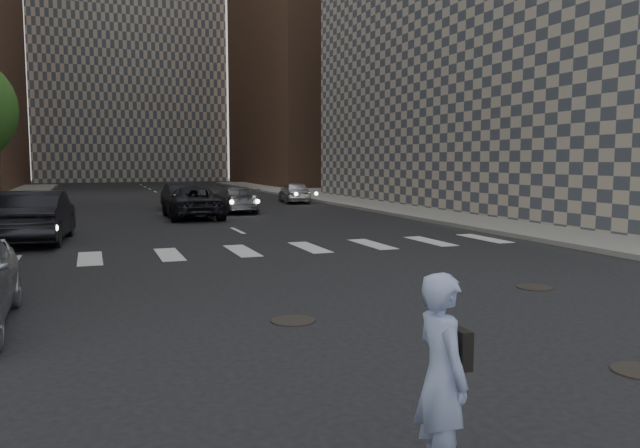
# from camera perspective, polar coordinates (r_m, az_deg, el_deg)

# --- Properties ---
(ground) EXTENTS (160.00, 160.00, 0.00)m
(ground) POSITION_cam_1_polar(r_m,az_deg,el_deg) (9.70, 11.25, -9.35)
(ground) COLOR black
(ground) RESTS_ON ground
(sidewalk_right) EXTENTS (13.00, 80.00, 0.15)m
(sidewalk_right) POSITION_cam_1_polar(r_m,az_deg,el_deg) (34.14, 14.52, 1.53)
(sidewalk_right) COLOR gray
(sidewalk_right) RESTS_ON ground
(tower_right) EXTENTS (18.00, 24.00, 36.00)m
(tower_right) POSITION_cam_1_polar(r_m,az_deg,el_deg) (69.46, 1.40, 18.70)
(tower_right) COLOR brown
(tower_right) RESTS_ON ground
(manhole_b) EXTENTS (0.70, 0.70, 0.02)m
(manhole_b) POSITION_cam_1_polar(r_m,az_deg,el_deg) (9.94, -2.48, -8.81)
(manhole_b) COLOR black
(manhole_b) RESTS_ON ground
(manhole_c) EXTENTS (0.70, 0.70, 0.02)m
(manhole_c) POSITION_cam_1_polar(r_m,az_deg,el_deg) (13.16, 19.03, -5.49)
(manhole_c) COLOR black
(manhole_c) RESTS_ON ground
(skateboarder) EXTENTS (0.43, 0.86, 1.69)m
(skateboarder) POSITION_cam_1_polar(r_m,az_deg,el_deg) (4.94, 11.10, -13.60)
(skateboarder) COLOR brown
(skateboarder) RESTS_ON ground
(traffic_car_a) EXTENTS (2.11, 5.00, 1.61)m
(traffic_car_a) POSITION_cam_1_polar(r_m,az_deg,el_deg) (21.09, -24.45, 0.63)
(traffic_car_a) COLOR black
(traffic_car_a) RESTS_ON ground
(traffic_car_b) EXTENTS (1.81, 4.38, 1.27)m
(traffic_car_b) POSITION_cam_1_polar(r_m,az_deg,el_deg) (30.74, -7.84, 2.25)
(traffic_car_b) COLOR slate
(traffic_car_b) RESTS_ON ground
(traffic_car_c) EXTENTS (2.31, 4.93, 1.37)m
(traffic_car_c) POSITION_cam_1_polar(r_m,az_deg,el_deg) (27.92, -11.60, 1.93)
(traffic_car_c) COLOR black
(traffic_car_c) RESTS_ON ground
(traffic_car_d) EXTENTS (2.00, 3.93, 1.28)m
(traffic_car_d) POSITION_cam_1_polar(r_m,az_deg,el_deg) (37.28, -2.37, 2.93)
(traffic_car_d) COLOR silver
(traffic_car_d) RESTS_ON ground
(traffic_car_e) EXTENTS (1.54, 4.23, 1.38)m
(traffic_car_e) POSITION_cam_1_polar(r_m,az_deg,el_deg) (32.90, -12.73, 2.50)
(traffic_car_e) COLOR black
(traffic_car_e) RESTS_ON ground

